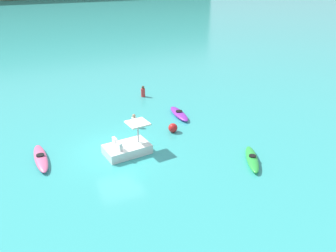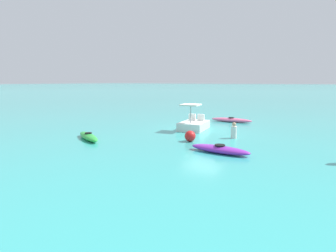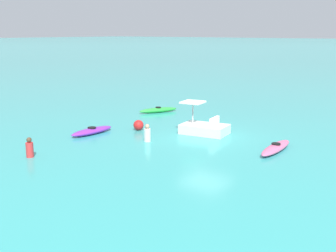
{
  "view_description": "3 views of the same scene",
  "coord_description": "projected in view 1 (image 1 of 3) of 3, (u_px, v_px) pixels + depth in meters",
  "views": [
    {
      "loc": [
        -3.4,
        -16.28,
        9.14
      ],
      "look_at": [
        3.4,
        1.04,
        0.47
      ],
      "focal_mm": 36.13,
      "sensor_mm": 36.0,
      "label": 1
    },
    {
      "loc": [
        16.05,
        7.7,
        3.07
      ],
      "look_at": [
        2.28,
        -1.25,
        0.41
      ],
      "focal_mm": 29.63,
      "sensor_mm": 36.0,
      "label": 2
    },
    {
      "loc": [
        -11.79,
        18.32,
        5.33
      ],
      "look_at": [
        2.23,
        0.34,
        0.31
      ],
      "focal_mm": 46.27,
      "sensor_mm": 36.0,
      "label": 3
    }
  ],
  "objects": [
    {
      "name": "ground_plane",
      "position": [
        118.0,
        151.0,
        18.72
      ],
      "size": [
        600.0,
        600.0,
        0.0
      ],
      "primitive_type": "plane",
      "color": "#38ADA8"
    },
    {
      "name": "kayak_purple",
      "position": [
        179.0,
        114.0,
        23.07
      ],
      "size": [
        0.75,
        2.71,
        0.37
      ],
      "color": "purple",
      "rests_on": "ground_plane"
    },
    {
      "name": "kayak_green",
      "position": [
        252.0,
        159.0,
        17.58
      ],
      "size": [
        1.7,
        2.69,
        0.37
      ],
      "color": "green",
      "rests_on": "ground_plane"
    },
    {
      "name": "kayak_pink",
      "position": [
        41.0,
        158.0,
        17.66
      ],
      "size": [
        0.86,
        3.16,
        0.37
      ],
      "color": "pink",
      "rests_on": "ground_plane"
    },
    {
      "name": "pedal_boat_white",
      "position": [
        127.0,
        148.0,
        18.33
      ],
      "size": [
        2.63,
        1.88,
        1.68
      ],
      "color": "white",
      "rests_on": "ground_plane"
    },
    {
      "name": "buoy_red",
      "position": [
        173.0,
        128.0,
        20.73
      ],
      "size": [
        0.57,
        0.57,
        0.57
      ],
      "primitive_type": "sphere",
      "color": "red",
      "rests_on": "ground_plane"
    },
    {
      "name": "person_near_shore",
      "position": [
        143.0,
        92.0,
        26.47
      ],
      "size": [
        0.36,
        0.36,
        0.88
      ],
      "color": "red",
      "rests_on": "ground_plane"
    },
    {
      "name": "person_by_kayaks",
      "position": [
        134.0,
        121.0,
        21.37
      ],
      "size": [
        0.45,
        0.45,
        0.88
      ],
      "color": "silver",
      "rests_on": "ground_plane"
    }
  ]
}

